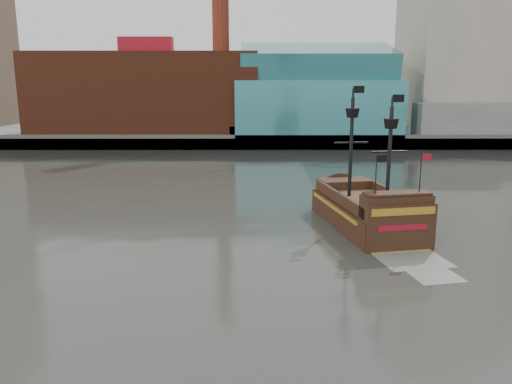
{
  "coord_description": "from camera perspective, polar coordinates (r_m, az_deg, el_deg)",
  "views": [
    {
      "loc": [
        -1.6,
        -25.58,
        11.37
      ],
      "look_at": [
        -1.49,
        8.4,
        4.0
      ],
      "focal_mm": 35.0,
      "sensor_mm": 36.0,
      "label": 1
    }
  ],
  "objects": [
    {
      "name": "ground",
      "position": [
        28.04,
        3.16,
        -11.7
      ],
      "size": [
        400.0,
        400.0,
        0.0
      ],
      "primitive_type": "plane",
      "color": "#272924",
      "rests_on": "ground"
    },
    {
      "name": "promenade_far",
      "position": [
        118.05,
        0.59,
        7.19
      ],
      "size": [
        220.0,
        60.0,
        2.0
      ],
      "primitive_type": "cube",
      "color": "slate",
      "rests_on": "ground"
    },
    {
      "name": "seawall",
      "position": [
        88.67,
        0.85,
        5.71
      ],
      "size": [
        220.0,
        1.0,
        2.6
      ],
      "primitive_type": "cube",
      "color": "#4C4C49",
      "rests_on": "ground"
    },
    {
      "name": "skyline",
      "position": [
        111.14,
        3.51,
        19.02
      ],
      "size": [
        149.0,
        45.0,
        62.0
      ],
      "color": "brown",
      "rests_on": "promenade_far"
    },
    {
      "name": "pirate_ship",
      "position": [
        41.21,
        12.51,
        -2.5
      ],
      "size": [
        7.59,
        16.71,
        12.06
      ],
      "rotation": [
        0.0,
        0.0,
        0.18
      ],
      "color": "black",
      "rests_on": "ground"
    }
  ]
}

